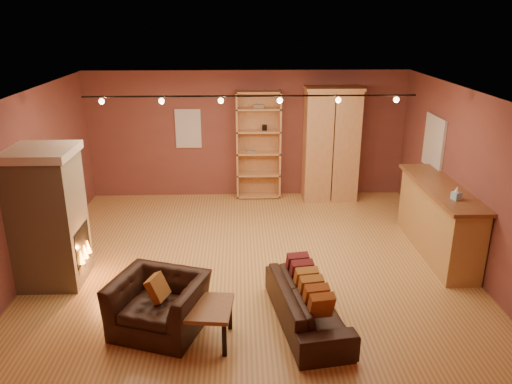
{
  "coord_description": "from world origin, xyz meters",
  "views": [
    {
      "loc": [
        -0.18,
        -7.59,
        3.92
      ],
      "look_at": [
        0.09,
        0.2,
        1.13
      ],
      "focal_mm": 35.0,
      "sensor_mm": 36.0,
      "label": 1
    }
  ],
  "objects_px": {
    "armoire": "(331,144)",
    "loveseat": "(308,297)",
    "fireplace": "(49,217)",
    "coffee_table": "(205,311)",
    "bookcase": "(258,144)",
    "bar_counter": "(438,219)",
    "armchair": "(158,296)"
  },
  "relations": [
    {
      "from": "armoire",
      "to": "loveseat",
      "type": "relative_size",
      "value": 1.27
    },
    {
      "from": "loveseat",
      "to": "fireplace",
      "type": "bearing_deg",
      "value": 62.26
    },
    {
      "from": "armoire",
      "to": "coffee_table",
      "type": "height_order",
      "value": "armoire"
    },
    {
      "from": "bookcase",
      "to": "loveseat",
      "type": "relative_size",
      "value": 1.22
    },
    {
      "from": "bookcase",
      "to": "armoire",
      "type": "height_order",
      "value": "armoire"
    },
    {
      "from": "bar_counter",
      "to": "armchair",
      "type": "relative_size",
      "value": 1.97
    },
    {
      "from": "loveseat",
      "to": "bookcase",
      "type": "bearing_deg",
      "value": -3.65
    },
    {
      "from": "bookcase",
      "to": "armoire",
      "type": "relative_size",
      "value": 0.96
    },
    {
      "from": "armchair",
      "to": "bar_counter",
      "type": "bearing_deg",
      "value": 44.23
    },
    {
      "from": "fireplace",
      "to": "bookcase",
      "type": "xyz_separation_m",
      "value": [
        3.28,
        3.72,
        0.15
      ]
    },
    {
      "from": "loveseat",
      "to": "coffee_table",
      "type": "relative_size",
      "value": 2.68
    },
    {
      "from": "armoire",
      "to": "bar_counter",
      "type": "relative_size",
      "value": 0.97
    },
    {
      "from": "armoire",
      "to": "fireplace",
      "type": "bearing_deg",
      "value": -143.97
    },
    {
      "from": "bar_counter",
      "to": "armoire",
      "type": "bearing_deg",
      "value": 116.43
    },
    {
      "from": "bar_counter",
      "to": "coffee_table",
      "type": "distance_m",
      "value": 4.52
    },
    {
      "from": "bookcase",
      "to": "bar_counter",
      "type": "height_order",
      "value": "bookcase"
    },
    {
      "from": "bookcase",
      "to": "loveseat",
      "type": "height_order",
      "value": "bookcase"
    },
    {
      "from": "fireplace",
      "to": "loveseat",
      "type": "xyz_separation_m",
      "value": [
        3.74,
        -1.28,
        -0.67
      ]
    },
    {
      "from": "fireplace",
      "to": "bar_counter",
      "type": "distance_m",
      "value": 6.3
    },
    {
      "from": "fireplace",
      "to": "armchair",
      "type": "distance_m",
      "value": 2.32
    },
    {
      "from": "bookcase",
      "to": "armoire",
      "type": "xyz_separation_m",
      "value": [
        1.58,
        -0.19,
        0.03
      ]
    },
    {
      "from": "fireplace",
      "to": "armchair",
      "type": "bearing_deg",
      "value": -37.19
    },
    {
      "from": "armoire",
      "to": "coffee_table",
      "type": "bearing_deg",
      "value": -115.39
    },
    {
      "from": "bar_counter",
      "to": "loveseat",
      "type": "relative_size",
      "value": 1.3
    },
    {
      "from": "coffee_table",
      "to": "armoire",
      "type": "bearing_deg",
      "value": 64.61
    },
    {
      "from": "coffee_table",
      "to": "fireplace",
      "type": "bearing_deg",
      "value": 145.89
    },
    {
      "from": "armoire",
      "to": "coffee_table",
      "type": "relative_size",
      "value": 3.39
    },
    {
      "from": "armchair",
      "to": "coffee_table",
      "type": "bearing_deg",
      "value": -4.89
    },
    {
      "from": "armoire",
      "to": "loveseat",
      "type": "xyz_separation_m",
      "value": [
        -1.12,
        -4.81,
        -0.86
      ]
    },
    {
      "from": "fireplace",
      "to": "bar_counter",
      "type": "height_order",
      "value": "fireplace"
    },
    {
      "from": "fireplace",
      "to": "bar_counter",
      "type": "xyz_separation_m",
      "value": [
        6.24,
        0.75,
        -0.44
      ]
    },
    {
      "from": "bookcase",
      "to": "loveseat",
      "type": "bearing_deg",
      "value": -84.74
    }
  ]
}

